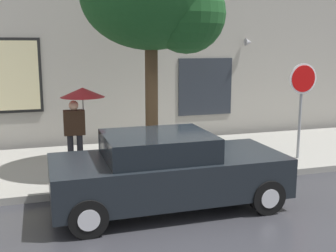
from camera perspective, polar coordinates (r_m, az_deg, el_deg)
ground_plane at (r=8.00m, az=-0.69°, el=-11.10°), size 60.00×60.00×0.00m
sidewalk at (r=10.74m, az=-5.25°, el=-4.94°), size 20.00×4.00×0.15m
building_facade at (r=12.79m, az=-8.02°, el=12.98°), size 20.00×0.67×7.00m
parked_car at (r=7.83m, az=-0.16°, el=-6.11°), size 4.29×1.90×1.42m
pedestrian_with_umbrella at (r=9.82m, az=-11.86°, el=2.91°), size 1.01×1.01×1.90m
street_tree at (r=9.56m, az=-1.35°, el=16.59°), size 3.10×2.64×5.06m
stop_sign at (r=10.99m, az=17.74°, el=4.43°), size 0.76×0.10×2.42m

